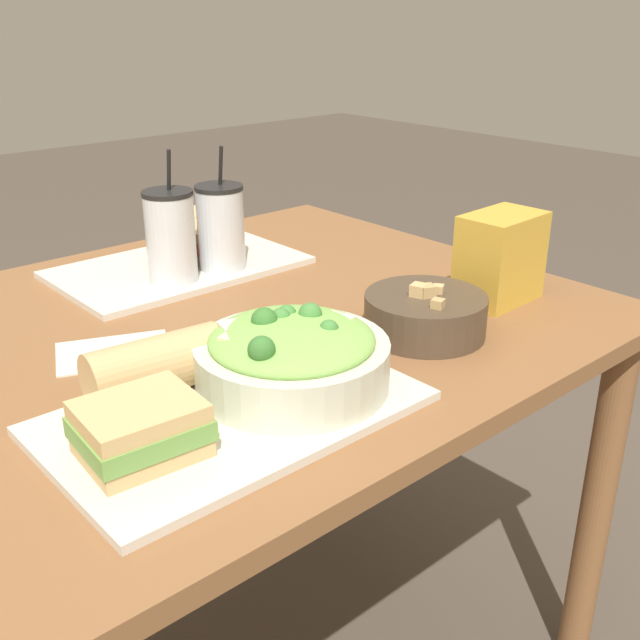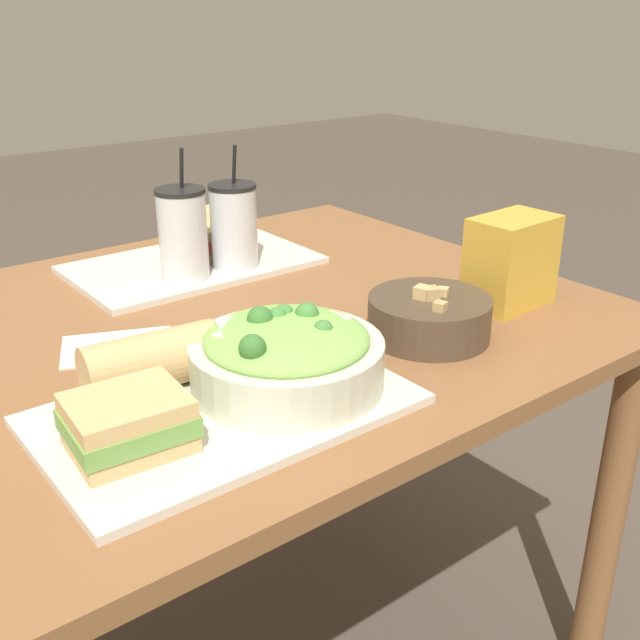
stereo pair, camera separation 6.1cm
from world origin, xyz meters
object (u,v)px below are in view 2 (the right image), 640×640
at_px(baguette_near, 154,361).
at_px(chip_bag, 511,261).
at_px(soup_bowl, 429,316).
at_px(sandwich_near, 128,423).
at_px(baguette_far, 205,224).
at_px(drink_cup_dark, 183,237).
at_px(drink_cup_red, 234,228).
at_px(sandwich_far, 207,241).
at_px(salad_bowl, 286,354).
at_px(napkin_folded, 119,348).

relative_size(baguette_near, chip_bag, 1.20).
xyz_separation_m(soup_bowl, sandwich_near, (-0.51, -0.03, 0.01)).
relative_size(soup_bowl, chip_bag, 1.24).
height_order(baguette_far, drink_cup_dark, drink_cup_dark).
bearing_deg(sandwich_near, baguette_near, 56.53).
relative_size(baguette_near, baguette_far, 1.20).
bearing_deg(chip_bag, drink_cup_red, 120.78).
xyz_separation_m(sandwich_far, chip_bag, (0.29, -0.51, 0.03)).
relative_size(salad_bowl, napkin_folded, 1.30).
xyz_separation_m(salad_bowl, sandwich_near, (-0.23, -0.01, -0.01)).
distance_m(salad_bowl, soup_bowl, 0.28).
height_order(soup_bowl, drink_cup_red, drink_cup_red).
bearing_deg(sandwich_far, drink_cup_red, -69.12).
height_order(drink_cup_red, chip_bag, drink_cup_red).
relative_size(soup_bowl, sandwich_far, 1.15).
bearing_deg(drink_cup_dark, napkin_folded, -138.55).
distance_m(baguette_near, drink_cup_dark, 0.43).
bearing_deg(drink_cup_red, sandwich_near, -132.60).
distance_m(sandwich_far, napkin_folded, 0.42).
height_order(soup_bowl, chip_bag, chip_bag).
distance_m(soup_bowl, napkin_folded, 0.47).
height_order(salad_bowl, sandwich_far, salad_bowl).
height_order(salad_bowl, drink_cup_dark, drink_cup_dark).
bearing_deg(baguette_near, soup_bowl, -95.80).
height_order(sandwich_near, drink_cup_dark, drink_cup_dark).
relative_size(sandwich_far, chip_bag, 1.07).
relative_size(soup_bowl, drink_cup_red, 0.82).
bearing_deg(soup_bowl, chip_bag, 4.01).
relative_size(soup_bowl, baguette_far, 1.23).
height_order(salad_bowl, napkin_folded, salad_bowl).
xyz_separation_m(sandwich_far, drink_cup_red, (0.01, -0.08, 0.04)).
bearing_deg(baguette_far, salad_bowl, 146.21).
relative_size(salad_bowl, chip_bag, 1.66).
distance_m(soup_bowl, baguette_far, 0.62).
relative_size(soup_bowl, drink_cup_dark, 0.80).
bearing_deg(salad_bowl, baguette_near, 143.95).
distance_m(soup_bowl, chip_bag, 0.21).
distance_m(baguette_near, drink_cup_red, 0.50).
relative_size(baguette_far, chip_bag, 1.01).
relative_size(baguette_near, sandwich_far, 1.12).
distance_m(salad_bowl, sandwich_near, 0.23).
xyz_separation_m(soup_bowl, baguette_near, (-0.42, 0.09, 0.02)).
bearing_deg(baguette_far, drink_cup_dark, 127.79).
bearing_deg(baguette_far, sandwich_near, 131.06).
relative_size(sandwich_far, napkin_folded, 0.84).
bearing_deg(drink_cup_red, baguette_near, -134.02).
relative_size(salad_bowl, drink_cup_dark, 1.08).
xyz_separation_m(baguette_far, drink_cup_dark, (-0.14, -0.17, 0.04)).
bearing_deg(chip_bag, salad_bowl, -178.80).
height_order(baguette_far, chip_bag, chip_bag).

